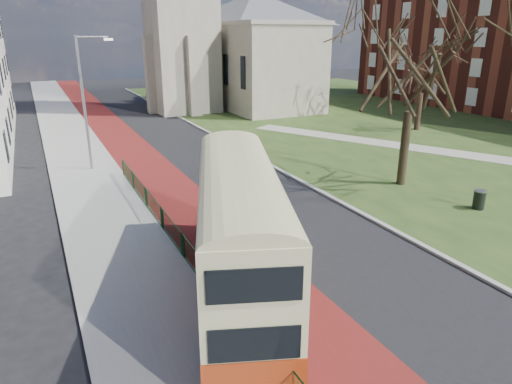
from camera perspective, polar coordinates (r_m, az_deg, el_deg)
ground at (r=15.83m, az=5.90°, el=-12.17°), size 160.00×160.00×0.00m
road_carriageway at (r=33.61m, az=-10.05°, el=4.80°), size 9.00×120.00×0.01m
bus_lane at (r=33.00m, az=-14.55°, el=4.21°), size 3.40×120.00×0.01m
pavement_west at (r=32.50m, az=-21.11°, el=3.39°), size 4.00×120.00×0.12m
kerb_west at (r=32.70m, az=-17.64°, el=3.89°), size 0.25×120.00×0.13m
kerb_east at (r=36.88m, az=-4.05°, el=6.43°), size 0.25×80.00×0.13m
grass_green at (r=47.87m, az=18.83°, el=8.37°), size 40.00×80.00×0.04m
footpath at (r=35.64m, az=25.26°, el=4.15°), size 18.84×32.82×0.03m
pedestrian_railing at (r=17.73m, az=-9.20°, el=-6.66°), size 0.07×24.00×1.12m
streetlamp at (r=29.74m, az=-20.50°, el=11.06°), size 2.13×0.18×8.00m
bus at (r=14.52m, az=-2.14°, el=-4.22°), size 5.79×10.45×4.29m
winter_tree_near at (r=26.23m, az=19.29°, el=16.58°), size 9.26×9.26×10.72m
winter_tree_far at (r=43.01m, az=20.27°, el=14.91°), size 5.69×5.69×8.35m
litter_bin at (r=24.85m, az=26.13°, el=-0.84°), size 0.76×0.76×0.96m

